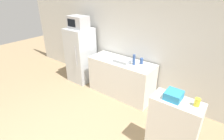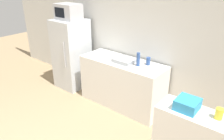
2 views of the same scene
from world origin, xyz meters
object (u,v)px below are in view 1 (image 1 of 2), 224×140
(bottle_short, at_px, (142,61))
(jar, at_px, (197,102))
(refrigerator, at_px, (81,55))
(basket, at_px, (174,95))
(microwave, at_px, (78,22))
(bottle_tall, at_px, (134,60))

(bottle_short, bearing_deg, jar, -37.32)
(refrigerator, height_order, basket, refrigerator)
(microwave, height_order, jar, microwave)
(refrigerator, xyz_separation_m, microwave, (-0.00, -0.00, 0.90))
(refrigerator, distance_m, microwave, 0.90)
(bottle_short, distance_m, jar, 1.78)
(microwave, distance_m, basket, 3.09)
(basket, relative_size, jar, 2.10)
(microwave, bearing_deg, jar, -15.54)
(bottle_tall, height_order, bottle_short, bottle_tall)
(bottle_tall, distance_m, bottle_short, 0.19)
(refrigerator, relative_size, bottle_short, 10.88)
(jar, bearing_deg, bottle_tall, 148.62)
(bottle_tall, bearing_deg, jar, -31.38)
(bottle_tall, relative_size, jar, 2.07)
(bottle_tall, bearing_deg, bottle_short, 53.48)
(refrigerator, xyz_separation_m, bottle_tall, (1.67, 0.04, 0.27))
(bottle_tall, distance_m, jar, 1.79)
(refrigerator, height_order, bottle_short, refrigerator)
(refrigerator, bearing_deg, basket, -17.68)
(refrigerator, xyz_separation_m, basket, (2.89, -0.92, 0.35))
(refrigerator, bearing_deg, microwave, -109.74)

